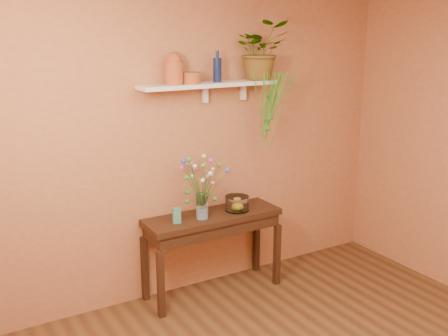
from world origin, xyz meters
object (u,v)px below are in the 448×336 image
at_px(glass_vase, 202,208).
at_px(glass_bowl, 237,204).
at_px(terracotta_jug, 174,69).
at_px(blue_bottle, 217,69).
at_px(spider_plant, 261,50).
at_px(sideboard, 213,226).
at_px(bouquet, 200,176).

xyz_separation_m(glass_vase, glass_bowl, (0.38, 0.03, -0.03)).
relative_size(terracotta_jug, glass_bowl, 1.20).
distance_m(blue_bottle, glass_bowl, 1.23).
bearing_deg(blue_bottle, glass_bowl, -37.67).
distance_m(spider_plant, glass_bowl, 1.41).
bearing_deg(terracotta_jug, spider_plant, -0.42).
xyz_separation_m(sideboard, spider_plant, (0.56, 0.08, 1.55)).
height_order(bouquet, glass_bowl, bouquet).
bearing_deg(glass_bowl, glass_vase, -175.86).
bearing_deg(glass_vase, bouquet, 100.03).
xyz_separation_m(blue_bottle, spider_plant, (0.45, -0.00, 0.15)).
height_order(blue_bottle, glass_vase, blue_bottle).
distance_m(spider_plant, bouquet, 1.27).
distance_m(terracotta_jug, spider_plant, 0.88).
height_order(blue_bottle, spider_plant, spider_plant).
height_order(sideboard, terracotta_jug, terracotta_jug).
xyz_separation_m(sideboard, glass_bowl, (0.24, -0.02, 0.17)).
xyz_separation_m(spider_plant, glass_vase, (-0.69, -0.13, -1.34)).
xyz_separation_m(sideboard, blue_bottle, (0.10, 0.09, 1.39)).
bearing_deg(terracotta_jug, glass_bowl, -11.27).
xyz_separation_m(terracotta_jug, glass_vase, (0.18, -0.14, -1.20)).
relative_size(terracotta_jug, spider_plant, 0.51).
distance_m(terracotta_jug, glass_bowl, 1.36).
bearing_deg(blue_bottle, glass_vase, -149.96).
relative_size(terracotta_jug, glass_vase, 1.19).
distance_m(sideboard, glass_vase, 0.25).
relative_size(blue_bottle, bouquet, 0.58).
bearing_deg(sideboard, spider_plant, 8.30).
height_order(glass_vase, bouquet, bouquet).
height_order(glass_vase, glass_bowl, glass_vase).
height_order(spider_plant, glass_vase, spider_plant).
xyz_separation_m(spider_plant, bouquet, (-0.69, -0.11, -1.05)).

